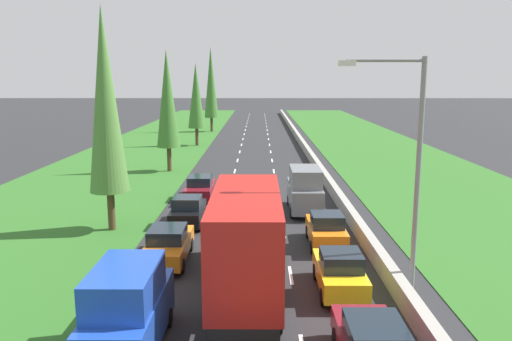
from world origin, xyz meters
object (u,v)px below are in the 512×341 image
Objects in this scene: maroon_sedan_left_lane at (200,188)px; street_light_mast at (410,160)px; orange_sedan_left_lane at (168,244)px; orange_hatchback_right_lane at (326,230)px; blue_van_left_lane at (128,310)px; black_hatchback_left_lane at (188,211)px; poplar_tree_fourth at (196,96)px; poplar_tree_second at (105,101)px; red_box_truck_centre_lane at (247,239)px; poplar_tree_third at (167,99)px; grey_van_right_lane at (305,190)px; white_sedan_centre_lane at (248,210)px; yellow_hatchback_right_lane at (340,272)px; poplar_tree_fifth at (211,83)px.

maroon_sedan_left_lane is 18.49m from street_light_mast.
orange_hatchback_right_lane is (7.44, 2.20, 0.02)m from orange_sedan_left_lane.
orange_sedan_left_lane is 1.00× the size of maroon_sedan_left_lane.
black_hatchback_left_lane is (-0.08, 13.35, -0.56)m from blue_van_left_lane.
poplar_tree_fourth reaches higher than black_hatchback_left_lane.
red_box_truck_centre_lane is at bearing -47.08° from poplar_tree_second.
maroon_sedan_left_lane is at bearing -82.62° from poplar_tree_fourth.
poplar_tree_third is (0.08, 17.58, -0.66)m from poplar_tree_second.
poplar_tree_fourth reaches higher than red_box_truck_centre_lane.
maroon_sedan_left_lane is at bearing 154.46° from grey_van_right_lane.
poplar_tree_third reaches higher than white_sedan_centre_lane.
orange_sedan_left_lane is 0.38× the size of poplar_tree_second.
grey_van_right_lane is at bearing 91.35° from yellow_hatchback_right_lane.
poplar_tree_fifth is at bearing 102.32° from street_light_mast.
poplar_tree_third reaches higher than poplar_tree_fourth.
poplar_tree_fourth reaches higher than grey_van_right_lane.
black_hatchback_left_lane is 50.84m from poplar_tree_fifth.
yellow_hatchback_right_lane is at bearing -80.01° from poplar_tree_fifth.
poplar_tree_second reaches higher than poplar_tree_third.
street_light_mast is (6.08, 0.19, 3.05)m from red_box_truck_centre_lane.
white_sedan_centre_lane is at bearing 111.74° from yellow_hatchback_right_lane.
poplar_tree_fourth reaches higher than maroon_sedan_left_lane.
poplar_tree_third reaches higher than orange_sedan_left_lane.
yellow_hatchback_right_lane and orange_hatchback_right_lane have the same top height.
red_box_truck_centre_lane reaches higher than black_hatchback_left_lane.
white_sedan_centre_lane is 50.76m from poplar_tree_fifth.
street_light_mast reaches higher than maroon_sedan_left_lane.
yellow_hatchback_right_lane is 3.84m from red_box_truck_centre_lane.
poplar_tree_second is at bearing -170.00° from white_sedan_centre_lane.
poplar_tree_fifth is (-6.70, 49.87, 6.68)m from white_sedan_centre_lane.
white_sedan_centre_lane is 18.71m from poplar_tree_third.
maroon_sedan_left_lane is at bearing 60.67° from poplar_tree_second.
blue_van_left_lane is 1.09× the size of white_sedan_centre_lane.
poplar_tree_third reaches higher than maroon_sedan_left_lane.
poplar_tree_third is (-3.95, 10.40, 5.57)m from maroon_sedan_left_lane.
poplar_tree_fourth reaches higher than white_sedan_centre_lane.
poplar_tree_third is (-3.97, 16.68, 5.54)m from black_hatchback_left_lane.
street_light_mast is (9.73, -3.20, 4.42)m from orange_sedan_left_lane.
orange_hatchback_right_lane is 39.32m from poplar_tree_fourth.
white_sedan_centre_lane is at bearing -59.72° from maroon_sedan_left_lane.
red_box_truck_centre_lane reaches higher than yellow_hatchback_right_lane.
poplar_tree_third is at bearing 110.81° from maroon_sedan_left_lane.
red_box_truck_centre_lane is at bearing -124.16° from orange_hatchback_right_lane.
grey_van_right_lane is 1.09× the size of maroon_sedan_left_lane.
black_hatchback_left_lane is at bearing 137.31° from street_light_mast.
poplar_tree_fifth is at bearing 93.04° from blue_van_left_lane.
white_sedan_centre_lane is 1.00× the size of maroon_sedan_left_lane.
poplar_tree_third is (-7.51, 25.74, 4.20)m from red_box_truck_centre_lane.
orange_hatchback_right_lane is 0.33× the size of poplar_tree_second.
maroon_sedan_left_lane is 12.44m from poplar_tree_third.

